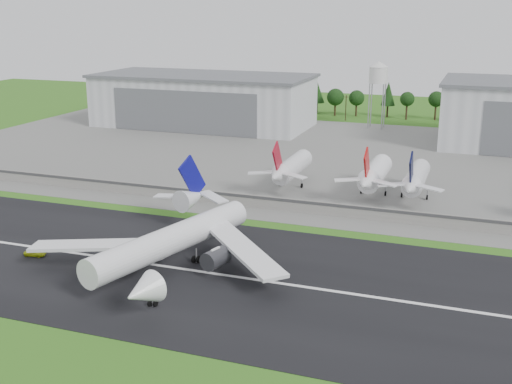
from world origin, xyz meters
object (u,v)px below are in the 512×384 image
at_px(main_airliner, 171,247).
at_px(parked_jet_navy, 415,179).
at_px(parked_jet_red_b, 373,175).
at_px(ground_vehicle, 35,253).
at_px(parked_jet_red_a, 289,168).

xyz_separation_m(main_airliner, parked_jet_navy, (41.22, 66.97, 1.18)).
height_order(main_airliner, parked_jet_red_b, main_airliner).
bearing_deg(parked_jet_navy, parked_jet_red_b, 179.81).
distance_m(main_airliner, parked_jet_red_b, 73.28).
height_order(main_airliner, parked_jet_navy, main_airliner).
xyz_separation_m(main_airliner, parked_jet_red_b, (29.64, 67.00, 1.44)).
xyz_separation_m(ground_vehicle, parked_jet_navy, (72.36, 70.81, 5.32)).
distance_m(parked_jet_red_a, parked_jet_red_b, 24.85).
relative_size(ground_vehicle, parked_jet_red_a, 0.15).
height_order(main_airliner, parked_jet_red_a, main_airliner).
xyz_separation_m(ground_vehicle, parked_jet_red_b, (60.78, 70.85, 5.59)).
bearing_deg(parked_jet_red_a, main_airliner, -94.09).
bearing_deg(parked_jet_red_a, ground_vehicle, -116.90).
bearing_deg(parked_jet_red_b, parked_jet_navy, -0.19).
height_order(parked_jet_red_b, parked_jet_navy, parked_jet_red_b).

